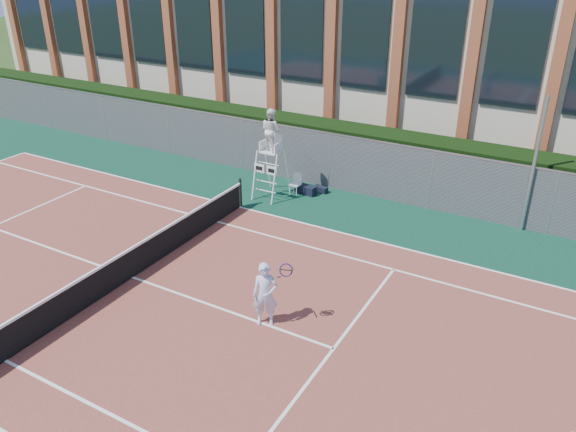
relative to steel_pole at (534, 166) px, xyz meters
The scene contains 13 objects.
ground 12.88m from the steel_pole, 136.67° to the right, with size 120.00×120.00×0.00m, color #233814.
apron 12.23m from the steel_pole, 140.14° to the right, with size 36.00×20.00×0.01m, color #0B3327.
tennis_court 12.88m from the steel_pole, 136.67° to the right, with size 23.77×10.97×0.02m, color brown.
tennis_net 12.80m from the steel_pole, 136.67° to the right, with size 0.10×11.30×1.10m.
fence 9.30m from the steel_pole, behind, with size 40.00×0.06×2.20m, color #595E60, non-canonical shape.
hedge 9.39m from the steel_pole, behind, with size 40.00×1.40×2.20m, color black.
building 13.19m from the steel_pole, 134.91° to the left, with size 45.00×10.60×8.22m.
steel_pole is the anchor object (origin of this frame).
umpire_chair 8.93m from the steel_pole, 169.32° to the right, with size 0.95×1.47×3.42m.
plastic_chair 8.30m from the steel_pole, behind, with size 0.39×0.39×0.81m.
sports_bag_near 8.03m from the steel_pole, behind, with size 0.79×0.32×0.34m, color black.
sports_bag_far 7.61m from the steel_pole, behind, with size 0.55×0.24×0.22m, color black.
tennis_player 9.95m from the steel_pole, 118.72° to the right, with size 1.02×0.77×1.73m.
Camera 1 is at (10.67, -9.72, 8.67)m, focal length 35.00 mm.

